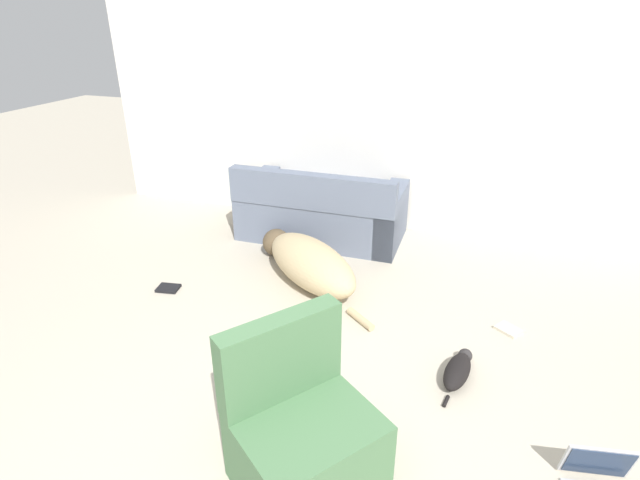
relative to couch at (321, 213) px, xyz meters
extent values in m
cube|color=silver|center=(0.80, 0.54, 1.01)|extent=(7.07, 0.06, 2.57)
cube|color=slate|center=(0.00, 0.03, -0.05)|extent=(1.68, 0.84, 0.45)
cube|color=slate|center=(0.00, -0.33, 0.35)|extent=(1.68, 0.14, 0.35)
cube|color=slate|center=(0.74, 0.03, 0.02)|extent=(0.20, 0.84, 0.59)
cube|color=slate|center=(-0.74, 0.03, 0.02)|extent=(0.20, 0.84, 0.59)
ellipsoid|color=tan|center=(0.23, -0.97, -0.08)|extent=(1.21, 1.12, 0.39)
sphere|color=brown|center=(-0.28, -0.56, -0.14)|extent=(0.38, 0.38, 0.27)
cylinder|color=tan|center=(0.80, -1.44, -0.25)|extent=(0.26, 0.23, 0.06)
ellipsoid|color=black|center=(1.57, -1.88, -0.21)|extent=(0.22, 0.41, 0.14)
sphere|color=#2D2B2B|center=(1.61, -1.67, -0.23)|extent=(0.11, 0.11, 0.10)
cylinder|color=black|center=(1.52, -2.12, -0.26)|extent=(0.04, 0.10, 0.02)
cube|color=#B7B7BC|center=(2.31, -2.45, -0.14)|extent=(0.35, 0.13, 0.23)
cube|color=#23334C|center=(2.31, -2.46, -0.14)|extent=(0.32, 0.12, 0.21)
cube|color=beige|center=(1.90, -1.19, -0.26)|extent=(0.23, 0.22, 0.02)
cube|color=black|center=(-0.92, -1.48, -0.26)|extent=(0.21, 0.17, 0.02)
cube|color=#4C754C|center=(0.89, -2.93, -0.07)|extent=(0.86, 0.88, 0.42)
cube|color=#4C754C|center=(0.71, -2.78, 0.37)|extent=(0.50, 0.61, 0.46)
camera|label=1|loc=(1.53, -4.63, 1.97)|focal=28.00mm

